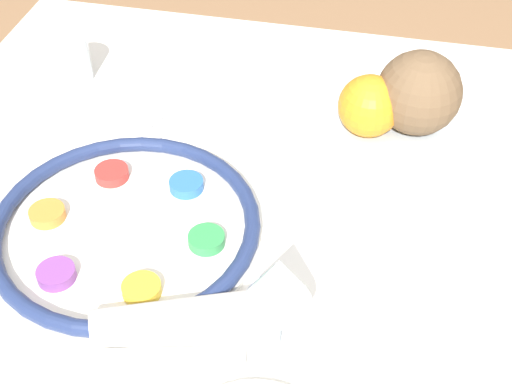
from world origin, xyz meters
The scene contains 10 objects.
seder_plate centered at (-0.19, -0.02, 0.74)m, with size 0.34×0.34×0.03m.
wine_glass centered at (0.03, -0.15, 0.83)m, with size 0.07×0.07×0.14m.
fruit_stand centered at (0.11, 0.12, 0.81)m, with size 0.20×0.20×0.10m.
orange_fruit centered at (0.09, 0.12, 0.87)m, with size 0.08×0.08×0.08m.
coconut centered at (0.14, 0.14, 0.88)m, with size 0.10×0.10×0.10m.
napkin_roll centered at (-0.08, -0.14, 0.75)m, with size 0.19×0.11×0.04m.
cup_near centered at (-0.40, 0.30, 0.76)m, with size 0.06×0.06×0.07m.
fork_left centered at (-0.22, 0.26, 0.73)m, with size 0.08×0.17×0.01m.
fork_right centered at (-0.19, 0.26, 0.73)m, with size 0.08×0.17×0.01m.
spoon centered at (-0.08, -0.18, 0.73)m, with size 0.16×0.06×0.01m.
Camera 1 is at (0.10, -0.60, 1.39)m, focal length 50.00 mm.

